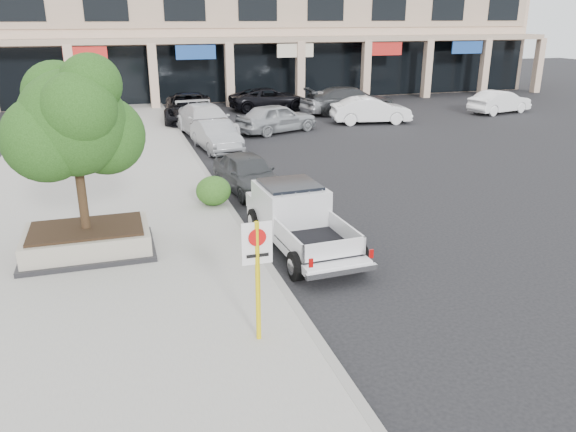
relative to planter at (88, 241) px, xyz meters
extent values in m
plane|color=black|center=(5.67, -2.96, -0.48)|extent=(120.00, 120.00, 0.00)
cube|color=gray|center=(0.17, 3.04, -0.40)|extent=(8.00, 52.00, 0.15)
cube|color=gray|center=(4.12, 3.04, -0.40)|extent=(0.20, 52.00, 0.15)
cube|color=tan|center=(13.67, 31.04, 4.02)|extent=(40.00, 10.00, 9.00)
cube|color=tan|center=(13.67, 24.94, 3.82)|extent=(40.00, 2.20, 0.35)
cube|color=tan|center=(33.67, 24.09, 1.62)|extent=(0.55, 0.55, 4.20)
cube|color=black|center=(13.67, 25.99, 1.52)|extent=(39.20, 0.08, 3.90)
cube|color=black|center=(0.00, 0.00, -0.27)|extent=(3.20, 2.20, 0.12)
cube|color=gray|center=(0.00, 0.00, 0.04)|extent=(3.00, 2.00, 0.50)
cube|color=black|center=(0.00, 0.00, 0.32)|extent=(2.70, 1.70, 0.06)
cylinder|color=black|center=(0.00, 0.00, 1.45)|extent=(0.22, 0.22, 2.20)
sphere|color=#1B3A0F|center=(0.00, 0.00, 2.95)|extent=(2.50, 2.50, 2.50)
sphere|color=#1B3A0F|center=(0.70, 0.30, 2.55)|extent=(1.90, 1.90, 1.90)
sphere|color=#1B3A0F|center=(-0.30, 0.50, 3.55)|extent=(1.60, 1.60, 1.60)
cylinder|color=yellow|center=(3.09, -5.17, 0.82)|extent=(0.09, 0.09, 2.30)
cube|color=white|center=(3.09, -5.17, 1.57)|extent=(0.55, 0.03, 0.78)
cylinder|color=red|center=(3.09, -5.20, 1.69)|extent=(0.32, 0.01, 0.32)
ellipsoid|color=#224714|center=(3.69, 2.82, 0.14)|extent=(1.10, 0.99, 0.93)
imported|color=#323538|center=(5.19, 4.43, 0.19)|extent=(2.09, 4.10, 1.34)
imported|color=gray|center=(5.31, 11.13, 0.20)|extent=(1.87, 4.24, 1.35)
imported|color=silver|center=(5.42, 14.51, 0.31)|extent=(2.82, 5.61, 1.56)
imported|color=black|center=(5.15, 18.80, 0.34)|extent=(3.43, 6.16, 1.63)
imported|color=#A3A6AA|center=(9.11, 14.34, 0.29)|extent=(4.82, 3.30, 1.52)
imported|color=white|center=(15.01, 15.33, 0.27)|extent=(4.70, 2.29, 1.48)
imported|color=#292B2E|center=(15.28, 18.78, 0.36)|extent=(5.86, 2.70, 1.66)
imported|color=black|center=(10.75, 21.63, 0.25)|extent=(5.29, 2.64, 1.44)
imported|color=#A3A6AB|center=(14.38, 19.19, 0.31)|extent=(4.93, 2.94, 1.57)
imported|color=white|center=(24.34, 16.20, 0.23)|extent=(4.52, 2.42, 1.41)
camera|label=1|loc=(0.91, -13.95, 5.29)|focal=35.00mm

